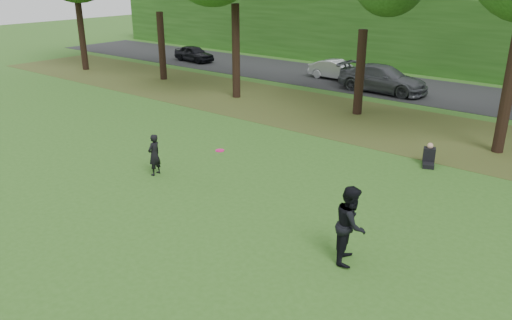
{
  "coord_description": "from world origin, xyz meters",
  "views": [
    {
      "loc": [
        8.05,
        -8.18,
        6.73
      ],
      "look_at": [
        -0.8,
        2.97,
        1.3
      ],
      "focal_mm": 35.0,
      "sensor_mm": 36.0,
      "label": 1
    }
  ],
  "objects_px": {
    "player_right": "(351,224)",
    "frisbee": "(220,150)",
    "seated_person": "(429,157)",
    "player_left": "(154,155)"
  },
  "relations": [
    {
      "from": "frisbee",
      "to": "seated_person",
      "type": "relative_size",
      "value": 0.46
    },
    {
      "from": "player_left",
      "to": "seated_person",
      "type": "bearing_deg",
      "value": 125.76
    },
    {
      "from": "player_left",
      "to": "player_right",
      "type": "bearing_deg",
      "value": 76.92
    },
    {
      "from": "player_right",
      "to": "frisbee",
      "type": "distance_m",
      "value": 4.83
    },
    {
      "from": "player_right",
      "to": "seated_person",
      "type": "xyz_separation_m",
      "value": [
        -0.83,
        7.58,
        -0.68
      ]
    },
    {
      "from": "seated_person",
      "to": "frisbee",
      "type": "bearing_deg",
      "value": -140.52
    },
    {
      "from": "frisbee",
      "to": "seated_person",
      "type": "xyz_separation_m",
      "value": [
        3.92,
        7.04,
        -1.36
      ]
    },
    {
      "from": "player_right",
      "to": "frisbee",
      "type": "bearing_deg",
      "value": 62.82
    },
    {
      "from": "frisbee",
      "to": "seated_person",
      "type": "height_order",
      "value": "frisbee"
    },
    {
      "from": "player_right",
      "to": "frisbee",
      "type": "height_order",
      "value": "player_right"
    }
  ]
}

